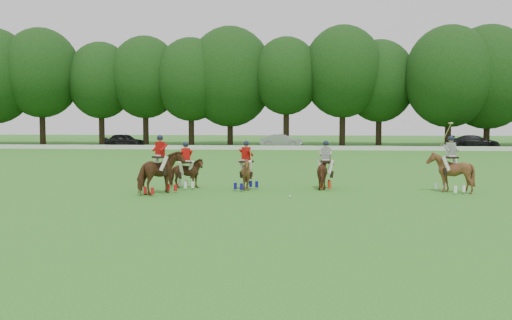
# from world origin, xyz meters

# --- Properties ---
(ground) EXTENTS (180.00, 180.00, 0.00)m
(ground) POSITION_xyz_m (0.00, 0.00, 0.00)
(ground) COLOR #2C7421
(ground) RESTS_ON ground
(tree_line) EXTENTS (117.98, 14.32, 14.75)m
(tree_line) POSITION_xyz_m (0.26, 48.05, 8.23)
(tree_line) COLOR black
(tree_line) RESTS_ON ground
(boundary_rail) EXTENTS (120.00, 0.10, 0.44)m
(boundary_rail) POSITION_xyz_m (0.00, 38.00, 0.22)
(boundary_rail) COLOR white
(boundary_rail) RESTS_ON ground
(car_left) EXTENTS (4.76, 2.74, 1.52)m
(car_left) POSITION_xyz_m (-18.06, 42.50, 0.76)
(car_left) COLOR black
(car_left) RESTS_ON ground
(car_mid) EXTENTS (4.69, 2.14, 1.49)m
(car_mid) POSITION_xyz_m (-0.33, 42.50, 0.75)
(car_mid) COLOR #929397
(car_mid) RESTS_ON ground
(car_right) EXTENTS (5.21, 2.91, 1.43)m
(car_right) POSITION_xyz_m (20.38, 42.50, 0.71)
(car_right) COLOR black
(car_right) RESTS_ON ground
(polo_red_a) EXTENTS (1.96, 2.33, 2.49)m
(polo_red_a) POSITION_xyz_m (-3.77, 3.23, 0.92)
(polo_red_a) COLOR #4F2515
(polo_red_a) RESTS_ON ground
(polo_red_b) EXTENTS (1.76, 1.67, 2.12)m
(polo_red_b) POSITION_xyz_m (-3.10, 5.24, 0.74)
(polo_red_b) COLOR #4F2515
(polo_red_b) RESTS_ON ground
(polo_red_c) EXTENTS (1.73, 1.77, 2.20)m
(polo_red_c) POSITION_xyz_m (-0.32, 4.93, 0.78)
(polo_red_c) COLOR #4F2515
(polo_red_c) RESTS_ON ground
(polo_stripe_a) EXTENTS (1.07, 1.74, 2.18)m
(polo_stripe_a) POSITION_xyz_m (3.22, 5.67, 0.78)
(polo_stripe_a) COLOR #4F2515
(polo_stripe_a) RESTS_ON ground
(polo_stripe_b) EXTENTS (1.93, 2.02, 2.98)m
(polo_stripe_b) POSITION_xyz_m (8.52, 4.86, 0.89)
(polo_stripe_b) COLOR #4F2515
(polo_stripe_b) RESTS_ON ground
(polo_ball) EXTENTS (0.09, 0.09, 0.09)m
(polo_ball) POSITION_xyz_m (1.70, 2.69, 0.04)
(polo_ball) COLOR white
(polo_ball) RESTS_ON ground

